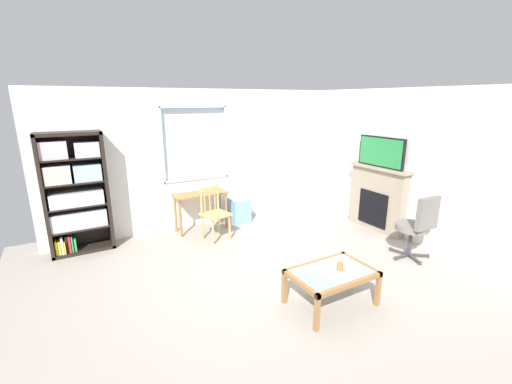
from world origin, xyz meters
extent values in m
cube|color=#9E9389|center=(0.00, 0.00, -0.01)|extent=(6.48, 5.70, 0.02)
cube|color=white|center=(0.00, 2.35, 0.45)|extent=(5.48, 0.12, 0.89)
cube|color=white|center=(0.00, 2.35, 2.37)|extent=(5.48, 0.12, 0.30)
cube|color=white|center=(-1.72, 2.35, 1.55)|extent=(2.03, 0.12, 1.33)
cube|color=white|center=(1.62, 2.35, 1.55)|extent=(2.24, 0.12, 1.33)
cube|color=silver|center=(-0.10, 2.36, 1.55)|extent=(1.21, 0.02, 1.33)
cube|color=white|center=(-0.10, 2.29, 0.91)|extent=(1.27, 0.06, 0.03)
cube|color=white|center=(-0.10, 2.29, 2.20)|extent=(1.27, 0.06, 0.03)
cube|color=white|center=(-0.71, 2.29, 1.55)|extent=(0.03, 0.06, 1.33)
cube|color=white|center=(0.50, 2.29, 1.55)|extent=(0.03, 0.06, 1.33)
cube|color=white|center=(2.80, 0.00, 1.26)|extent=(0.12, 4.90, 2.52)
cube|color=black|center=(-2.54, 2.10, 0.94)|extent=(0.05, 0.38, 1.87)
cube|color=black|center=(-1.69, 2.10, 0.94)|extent=(0.05, 0.38, 1.87)
cube|color=black|center=(-2.11, 2.10, 1.85)|extent=(0.90, 0.38, 0.05)
cube|color=black|center=(-2.11, 2.10, 0.03)|extent=(0.90, 0.38, 0.05)
cube|color=black|center=(-2.11, 2.28, 0.94)|extent=(0.90, 0.02, 1.87)
cube|color=black|center=(-2.11, 2.10, 0.39)|extent=(0.85, 0.36, 0.02)
cube|color=black|center=(-2.11, 2.10, 0.75)|extent=(0.85, 0.36, 0.02)
cube|color=black|center=(-2.11, 2.10, 1.12)|extent=(0.85, 0.36, 0.02)
cube|color=black|center=(-2.11, 2.10, 1.48)|extent=(0.85, 0.36, 0.02)
cube|color=#B2B2BC|center=(-2.13, 2.09, 0.53)|extent=(0.78, 0.30, 0.26)
cube|color=silver|center=(-2.12, 2.09, 0.87)|extent=(0.74, 0.32, 0.21)
cube|color=beige|center=(-2.32, 2.09, 1.27)|extent=(0.35, 0.30, 0.27)
cube|color=#9EBCDB|center=(-1.93, 2.09, 1.26)|extent=(0.38, 0.30, 0.25)
cube|color=beige|center=(-2.33, 2.09, 1.63)|extent=(0.36, 0.27, 0.26)
cube|color=silver|center=(-1.89, 2.09, 1.61)|extent=(0.33, 0.30, 0.22)
cube|color=yellow|center=(-2.48, 2.08, 0.16)|extent=(0.03, 0.26, 0.21)
cube|color=yellow|center=(-2.44, 2.08, 0.15)|extent=(0.04, 0.27, 0.20)
cube|color=white|center=(-2.40, 2.08, 0.18)|extent=(0.03, 0.29, 0.25)
cube|color=yellow|center=(-2.37, 2.08, 0.15)|extent=(0.02, 0.30, 0.20)
cube|color=black|center=(-2.34, 2.08, 0.18)|extent=(0.03, 0.21, 0.26)
cube|color=red|center=(-2.31, 2.08, 0.18)|extent=(0.03, 0.27, 0.26)
cube|color=green|center=(-2.27, 2.08, 0.17)|extent=(0.02, 0.27, 0.25)
cube|color=green|center=(-2.23, 2.08, 0.15)|extent=(0.03, 0.23, 0.21)
cube|color=olive|center=(-0.16, 2.00, 0.69)|extent=(0.97, 0.39, 0.03)
cylinder|color=olive|center=(-0.59, 1.85, 0.34)|extent=(0.04, 0.04, 0.67)
cylinder|color=olive|center=(0.28, 1.85, 0.34)|extent=(0.04, 0.04, 0.67)
cylinder|color=olive|center=(-0.59, 2.15, 0.34)|extent=(0.04, 0.04, 0.67)
cylinder|color=olive|center=(0.28, 2.15, 0.34)|extent=(0.04, 0.04, 0.67)
cube|color=tan|center=(-0.11, 1.45, 0.45)|extent=(0.49, 0.48, 0.04)
cylinder|color=tan|center=(-0.24, 1.26, 0.22)|extent=(0.04, 0.04, 0.43)
cylinder|color=tan|center=(0.09, 1.33, 0.22)|extent=(0.04, 0.04, 0.43)
cylinder|color=tan|center=(-0.30, 1.57, 0.22)|extent=(0.04, 0.04, 0.43)
cylinder|color=tan|center=(0.03, 1.64, 0.22)|extent=(0.04, 0.04, 0.43)
cylinder|color=tan|center=(-0.30, 1.57, 0.68)|extent=(0.04, 0.04, 0.45)
cylinder|color=tan|center=(0.03, 1.64, 0.68)|extent=(0.04, 0.04, 0.45)
cube|color=tan|center=(-0.14, 1.61, 0.87)|extent=(0.36, 0.11, 0.06)
cylinder|color=tan|center=(-0.24, 1.59, 0.65)|extent=(0.02, 0.02, 0.35)
cylinder|color=tan|center=(-0.14, 1.61, 0.65)|extent=(0.02, 0.02, 0.35)
cylinder|color=tan|center=(-0.03, 1.63, 0.65)|extent=(0.02, 0.02, 0.35)
cube|color=#72ADDB|center=(0.64, 2.05, 0.23)|extent=(0.35, 0.40, 0.47)
cube|color=gray|center=(2.65, 0.43, 0.57)|extent=(0.18, 1.13, 1.13)
cube|color=black|center=(2.55, 0.43, 0.41)|extent=(0.03, 0.62, 0.62)
cube|color=gray|center=(2.63, 0.43, 1.15)|extent=(0.26, 1.23, 0.04)
cube|color=black|center=(2.63, 0.43, 1.44)|extent=(0.05, 0.94, 0.53)
cube|color=#237F3D|center=(2.60, 0.43, 1.44)|extent=(0.01, 0.89, 0.48)
cylinder|color=slate|center=(2.19, -0.63, 0.48)|extent=(0.48, 0.48, 0.09)
cube|color=slate|center=(2.18, -0.85, 0.76)|extent=(0.40, 0.10, 0.48)
cylinder|color=#38383D|center=(2.19, -0.63, 0.24)|extent=(0.06, 0.06, 0.42)
cube|color=#38383D|center=(2.05, -0.63, 0.03)|extent=(0.28, 0.05, 0.03)
cylinder|color=#38383D|center=(1.91, -0.62, 0.03)|extent=(0.05, 0.05, 0.05)
cube|color=#38383D|center=(2.14, -0.77, 0.03)|extent=(0.13, 0.28, 0.03)
cylinder|color=#38383D|center=(2.09, -0.90, 0.03)|extent=(0.05, 0.05, 0.05)
cube|color=#38383D|center=(2.30, -0.72, 0.03)|extent=(0.24, 0.20, 0.03)
cylinder|color=#38383D|center=(2.41, -0.81, 0.03)|extent=(0.05, 0.05, 0.05)
cube|color=#38383D|center=(2.31, -0.56, 0.03)|extent=(0.25, 0.19, 0.03)
cylinder|color=#38383D|center=(2.42, -0.48, 0.03)|extent=(0.05, 0.05, 0.05)
cube|color=#38383D|center=(2.15, -0.50, 0.03)|extent=(0.11, 0.28, 0.03)
cylinder|color=#38383D|center=(2.11, -0.36, 0.03)|extent=(0.05, 0.05, 0.05)
cube|color=#8C9E99|center=(0.29, -0.99, 0.42)|extent=(0.86, 0.54, 0.02)
cube|color=olive|center=(0.29, -1.28, 0.40)|extent=(0.96, 0.05, 0.05)
cube|color=olive|center=(0.29, -0.69, 0.40)|extent=(0.96, 0.05, 0.05)
cube|color=olive|center=(-0.16, -0.99, 0.40)|extent=(0.05, 0.64, 0.05)
cube|color=olive|center=(0.74, -0.99, 0.40)|extent=(0.05, 0.64, 0.05)
cube|color=olive|center=(-0.16, -1.28, 0.19)|extent=(0.05, 0.05, 0.38)
cube|color=olive|center=(0.74, -1.28, 0.19)|extent=(0.05, 0.05, 0.38)
cube|color=olive|center=(-0.16, -0.69, 0.19)|extent=(0.05, 0.05, 0.38)
cube|color=olive|center=(0.74, -0.69, 0.19)|extent=(0.05, 0.05, 0.38)
cylinder|color=orange|center=(0.39, -1.00, 0.47)|extent=(0.07, 0.07, 0.09)
camera|label=1|loc=(-2.21, -3.58, 2.33)|focal=23.74mm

